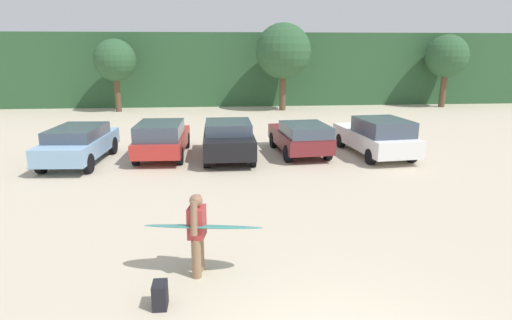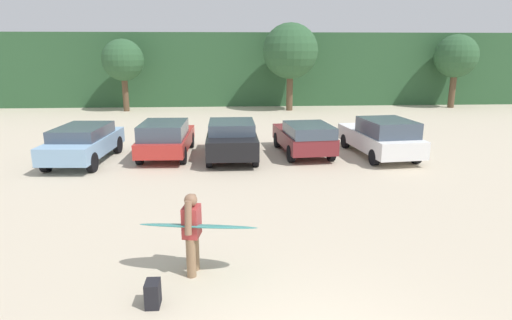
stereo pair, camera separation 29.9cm
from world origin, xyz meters
name	(u,v)px [view 2 (the right image)]	position (x,y,z in m)	size (l,w,h in m)	color
hillside_ridge	(242,67)	(0.00, 33.83, 2.71)	(108.00, 12.00, 5.42)	#2D5633
tree_far_right	(123,61)	(-8.38, 25.87, 3.47)	(2.83, 2.83, 4.93)	brown
tree_center_right	(290,51)	(3.10, 25.55, 4.08)	(3.80, 3.80, 6.00)	brown
tree_far_left	(456,57)	(15.31, 26.25, 3.70)	(3.08, 3.08, 5.28)	brown
parked_car_sky_blue	(84,142)	(-6.79, 11.71, 0.78)	(2.10, 4.49, 1.40)	#84ADD1
parked_car_red	(166,138)	(-3.75, 12.35, 0.78)	(1.94, 4.33, 1.47)	#B72D28
parked_car_black	(232,138)	(-1.10, 11.96, 0.80)	(1.95, 4.24, 1.49)	black
parked_car_maroon	(304,137)	(1.87, 12.28, 0.75)	(2.13, 4.14, 1.38)	maroon
parked_car_white	(381,137)	(4.93, 11.86, 0.81)	(2.33, 4.70, 1.58)	white
person_adult	(192,229)	(-1.94, 2.81, 0.92)	(0.36, 0.70, 1.63)	#8C6B4C
surfboard_teal	(198,226)	(-1.82, 2.83, 0.97)	(2.36, 0.95, 0.28)	teal
backpack_dropped	(153,294)	(-2.53, 1.72, 0.22)	(0.24, 0.34, 0.45)	black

